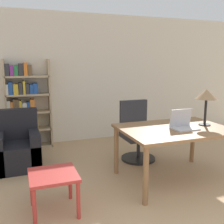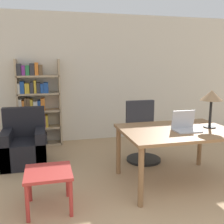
# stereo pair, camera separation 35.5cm
# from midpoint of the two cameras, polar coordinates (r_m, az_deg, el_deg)

# --- Properties ---
(wall_back) EXTENTS (8.00, 0.06, 2.70)m
(wall_back) POSITION_cam_midpoint_polar(r_m,az_deg,el_deg) (5.74, -1.10, 7.35)
(wall_back) COLOR beige
(wall_back) RESTS_ON ground_plane
(desk) EXTENTS (1.52, 1.10, 0.78)m
(desk) POSITION_cam_midpoint_polar(r_m,az_deg,el_deg) (3.80, 16.49, -5.00)
(desk) COLOR olive
(desk) RESTS_ON ground_plane
(laptop) EXTENTS (0.34, 0.26, 0.27)m
(laptop) POSITION_cam_midpoint_polar(r_m,az_deg,el_deg) (3.74, 18.33, -3.00)
(laptop) COLOR #B2B2B7
(laptop) RESTS_ON desk
(table_lamp) EXTENTS (0.31, 0.31, 0.53)m
(table_lamp) POSITION_cam_midpoint_polar(r_m,az_deg,el_deg) (3.97, 23.30, 3.02)
(table_lamp) COLOR black
(table_lamp) RESTS_ON desk
(office_chair) EXTENTS (0.59, 0.59, 1.03)m
(office_chair) POSITION_cam_midpoint_polar(r_m,az_deg,el_deg) (4.64, 8.86, -4.87)
(office_chair) COLOR black
(office_chair) RESTS_ON ground_plane
(side_table_blue) EXTENTS (0.53, 0.53, 0.47)m
(side_table_blue) POSITION_cam_midpoint_polar(r_m,az_deg,el_deg) (3.15, -10.47, -13.82)
(side_table_blue) COLOR #B2332D
(side_table_blue) RESTS_ON ground_plane
(armchair) EXTENTS (0.70, 0.71, 0.93)m
(armchair) POSITION_cam_midpoint_polar(r_m,az_deg,el_deg) (4.62, -16.42, -7.15)
(armchair) COLOR black
(armchair) RESTS_ON ground_plane
(bookshelf) EXTENTS (0.86, 0.28, 1.76)m
(bookshelf) POSITION_cam_midpoint_polar(r_m,az_deg,el_deg) (5.46, -14.56, 1.25)
(bookshelf) COLOR tan
(bookshelf) RESTS_ON ground_plane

